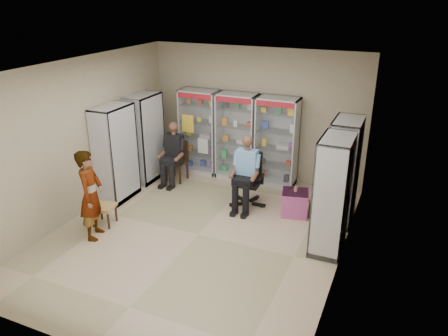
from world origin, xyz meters
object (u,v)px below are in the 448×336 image
at_px(cabinet_right_far, 343,172).
at_px(wooden_chair, 176,161).
at_px(cabinet_back_mid, 237,137).
at_px(cabinet_left_far, 145,138).
at_px(cabinet_back_right, 277,142).
at_px(cabinet_right_near, 332,195).
at_px(standing_man, 91,195).
at_px(cabinet_left_near, 116,154).
at_px(pink_trunk, 295,203).
at_px(woven_stool_a, 321,208).
at_px(cabinet_back_left, 200,132).
at_px(seated_shopkeeper, 247,174).
at_px(woven_stool_b, 105,215).
at_px(office_chair, 248,180).

height_order(cabinet_right_far, wooden_chair, cabinet_right_far).
xyz_separation_m(cabinet_back_mid, wooden_chair, (-1.20, -0.73, -0.53)).
height_order(cabinet_left_far, wooden_chair, cabinet_left_far).
bearing_deg(cabinet_back_right, cabinet_right_far, -34.73).
distance_m(cabinet_right_near, standing_man, 4.12).
bearing_deg(cabinet_back_right, cabinet_left_near, -144.35).
height_order(wooden_chair, pink_trunk, wooden_chair).
bearing_deg(woven_stool_a, cabinet_back_mid, 152.46).
relative_size(cabinet_back_left, standing_man, 1.22).
bearing_deg(pink_trunk, cabinet_left_near, -168.09).
height_order(cabinet_back_right, cabinet_right_far, same).
relative_size(cabinet_back_left, seated_shopkeeper, 1.41).
bearing_deg(cabinet_back_left, cabinet_left_far, -135.00).
relative_size(cabinet_back_left, cabinet_back_right, 1.00).
height_order(cabinet_back_mid, woven_stool_b, cabinet_back_mid).
xyz_separation_m(cabinet_right_far, cabinet_left_far, (-4.46, 0.20, 0.00)).
distance_m(cabinet_back_mid, woven_stool_a, 2.66).
relative_size(cabinet_right_far, cabinet_right_near, 1.00).
height_order(cabinet_back_right, woven_stool_b, cabinet_back_right).
relative_size(cabinet_back_right, cabinet_left_near, 1.00).
xyz_separation_m(cabinet_left_near, office_chair, (2.63, 0.77, -0.44)).
relative_size(cabinet_left_near, pink_trunk, 3.97).
relative_size(cabinet_back_mid, wooden_chair, 2.13).
distance_m(cabinet_back_right, wooden_chair, 2.33).
xyz_separation_m(cabinet_left_near, woven_stool_b, (0.44, -1.05, -0.81)).
xyz_separation_m(cabinet_back_mid, standing_man, (-1.33, -3.51, -0.18)).
distance_m(cabinet_back_left, pink_trunk, 3.07).
bearing_deg(woven_stool_b, woven_stool_a, 27.36).
bearing_deg(cabinet_left_near, standing_man, 20.43).
xyz_separation_m(wooden_chair, woven_stool_b, (-0.24, -2.35, -0.28)).
distance_m(cabinet_right_far, wooden_chair, 3.84).
bearing_deg(office_chair, cabinet_right_far, 1.92).
distance_m(cabinet_back_left, cabinet_right_near, 4.18).
height_order(cabinet_back_left, cabinet_left_near, same).
xyz_separation_m(seated_shopkeeper, woven_stool_a, (1.50, 0.14, -0.51)).
distance_m(cabinet_left_far, woven_stool_a, 4.21).
bearing_deg(cabinet_right_far, seated_shopkeeper, 95.62).
height_order(cabinet_back_right, seated_shopkeeper, cabinet_back_right).
height_order(cabinet_left_far, woven_stool_b, cabinet_left_far).
bearing_deg(cabinet_left_near, cabinet_right_far, 101.41).
xyz_separation_m(pink_trunk, woven_stool_b, (-3.19, -1.82, -0.05)).
bearing_deg(cabinet_left_near, woven_stool_b, 22.58).
height_order(cabinet_back_mid, cabinet_left_far, same).
bearing_deg(cabinet_back_mid, cabinet_right_near, -40.84).
distance_m(cabinet_back_right, cabinet_right_near, 2.76).
xyz_separation_m(cabinet_back_mid, cabinet_left_far, (-1.88, -0.93, 0.00)).
height_order(cabinet_right_far, woven_stool_a, cabinet_right_far).
height_order(cabinet_left_near, pink_trunk, cabinet_left_near).
bearing_deg(pink_trunk, woven_stool_a, 10.32).
bearing_deg(woven_stool_a, wooden_chair, 172.67).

